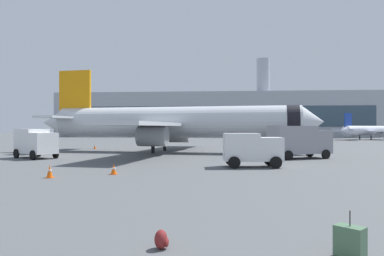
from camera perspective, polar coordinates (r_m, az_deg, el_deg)
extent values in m
cylinder|color=silver|center=(44.40, -2.74, 0.92)|extent=(30.24, 7.73, 3.80)
cone|color=silver|center=(43.12, 18.53, 0.94)|extent=(2.86, 3.90, 3.61)
cone|color=silver|center=(51.30, -20.95, 0.80)|extent=(3.62, 3.81, 3.42)
cylinder|color=black|center=(42.94, 15.61, 0.95)|extent=(1.90, 4.03, 3.88)
cube|color=silver|center=(52.40, -1.52, 0.46)|extent=(6.87, 16.49, 0.36)
cube|color=silver|center=(37.06, -7.46, 0.63)|extent=(6.87, 16.49, 0.36)
cylinder|color=gray|center=(49.98, -2.21, -1.01)|extent=(3.46, 2.60, 2.20)
cylinder|color=gray|center=(39.43, -6.23, -1.29)|extent=(3.46, 2.60, 2.20)
cube|color=orange|center=(49.84, -17.96, 4.97)|extent=(4.41, 0.94, 6.40)
cube|color=silver|center=(52.70, -16.67, 1.43)|extent=(3.37, 6.29, 0.24)
cube|color=silver|center=(47.21, -20.45, 1.59)|extent=(3.37, 6.29, 0.24)
cylinder|color=black|center=(42.92, 12.94, -2.79)|extent=(0.36, 0.36, 1.80)
cylinder|color=black|center=(47.30, -4.33, -2.53)|extent=(0.44, 0.44, 1.80)
cylinder|color=black|center=(42.73, -6.18, -2.80)|extent=(0.44, 0.44, 1.80)
cylinder|color=silver|center=(101.41, 26.01, -0.36)|extent=(16.24, 13.34, 2.37)
cone|color=silver|center=(92.68, 22.72, -0.40)|extent=(2.88, 2.91, 2.13)
cube|color=silver|center=(103.54, 23.47, -0.46)|extent=(8.48, 9.72, 0.22)
cylinder|color=gray|center=(102.70, 24.19, -0.91)|extent=(2.42, 2.31, 1.37)
cylinder|color=gray|center=(99.15, 27.53, -0.95)|extent=(2.42, 2.31, 1.37)
cube|color=#193899|center=(94.29, 23.38, 0.97)|extent=(2.31, 1.86, 3.99)
cube|color=silver|center=(95.14, 22.28, -0.16)|extent=(3.57, 3.95, 0.15)
cube|color=silver|center=(92.93, 24.30, -0.17)|extent=(3.57, 3.95, 0.15)
cylinder|color=black|center=(107.92, 28.06, -1.27)|extent=(0.22, 0.22, 1.12)
cylinder|color=black|center=(101.15, 24.92, -1.35)|extent=(0.27, 0.27, 1.12)
cylinder|color=black|center=(99.60, 26.38, -1.37)|extent=(0.27, 0.27, 1.12)
cube|color=white|center=(37.65, -22.32, -2.25)|extent=(2.64, 2.77, 2.04)
cube|color=#1E232D|center=(37.00, -21.80, -1.55)|extent=(1.20, 1.67, 0.84)
cube|color=white|center=(39.77, -23.95, -1.87)|extent=(3.82, 3.59, 2.40)
cylinder|color=black|center=(38.16, -20.70, -3.82)|extent=(0.86, 0.69, 0.90)
cylinder|color=black|center=(37.07, -23.80, -3.94)|extent=(0.86, 0.69, 0.90)
cylinder|color=black|center=(41.10, -23.03, -3.55)|extent=(0.86, 0.69, 0.90)
cylinder|color=black|center=(40.10, -25.96, -3.64)|extent=(0.86, 0.69, 0.90)
cube|color=gray|center=(38.33, 19.25, -2.02)|extent=(2.49, 2.87, 2.29)
cube|color=#1E232D|center=(38.76, 20.08, -1.20)|extent=(0.93, 2.02, 0.95)
cube|color=gray|center=(36.56, 15.53, -1.80)|extent=(4.92, 3.91, 2.70)
cylinder|color=black|center=(39.35, 18.06, -3.70)|extent=(0.91, 0.56, 0.90)
cylinder|color=black|center=(37.38, 20.35, -3.90)|extent=(0.91, 0.56, 0.90)
cylinder|color=black|center=(37.01, 12.82, -3.94)|extent=(0.91, 0.56, 0.90)
cylinder|color=black|center=(34.90, 14.96, -4.18)|extent=(0.91, 0.56, 0.90)
cube|color=white|center=(28.44, 12.16, -3.25)|extent=(1.93, 2.15, 1.78)
cube|color=#1E232D|center=(28.59, 13.62, -2.39)|extent=(0.24, 1.80, 0.74)
cube|color=white|center=(28.03, 7.76, -2.98)|extent=(2.81, 2.23, 2.10)
cylinder|color=black|center=(29.57, 12.13, -4.95)|extent=(0.92, 0.30, 0.90)
cylinder|color=black|center=(27.54, 13.08, -5.32)|extent=(0.92, 0.30, 0.90)
cylinder|color=black|center=(29.07, 6.17, -5.03)|extent=(0.92, 0.30, 0.90)
cylinder|color=black|center=(26.99, 6.68, -5.42)|extent=(0.92, 0.30, 0.90)
cube|color=#F2590C|center=(24.13, -12.25, -7.10)|extent=(0.44, 0.44, 0.04)
cone|color=#F2590C|center=(24.09, -12.25, -6.31)|extent=(0.36, 0.36, 0.63)
cylinder|color=white|center=(24.09, -12.25, -6.23)|extent=(0.23, 0.23, 0.10)
cube|color=#F2590C|center=(23.61, -21.52, -7.26)|extent=(0.44, 0.44, 0.04)
cone|color=#F2590C|center=(23.56, -21.52, -6.31)|extent=(0.36, 0.36, 0.75)
cylinder|color=white|center=(23.56, -21.52, -6.22)|extent=(0.23, 0.23, 0.10)
cube|color=#F2590C|center=(53.29, -15.07, -3.18)|extent=(0.44, 0.44, 0.04)
cone|color=#F2590C|center=(53.28, -15.07, -2.85)|extent=(0.36, 0.36, 0.58)
cylinder|color=white|center=(53.28, -15.07, -2.82)|extent=(0.23, 0.23, 0.10)
cube|color=#476B4C|center=(9.52, 23.63, -16.02)|extent=(0.74, 0.73, 0.70)
cylinder|color=black|center=(9.38, 23.63, -12.91)|extent=(0.02, 0.02, 0.36)
cylinder|color=black|center=(9.71, 22.36, -17.85)|extent=(0.08, 0.08, 0.08)
ellipsoid|color=maroon|center=(9.45, -4.93, -17.08)|extent=(0.32, 0.40, 0.48)
ellipsoid|color=maroon|center=(9.45, -4.05, -17.53)|extent=(0.12, 0.28, 0.24)
cube|color=#9EA3AD|center=(125.83, 3.46, 2.03)|extent=(106.00, 19.53, 14.74)
cube|color=#334756|center=(116.00, 3.35, 1.83)|extent=(100.70, 0.10, 6.63)
cylinder|color=#9EA3AD|center=(127.74, 11.14, 8.02)|extent=(4.40, 4.40, 12.00)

